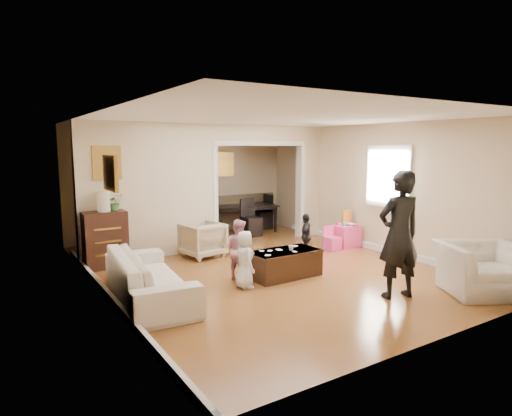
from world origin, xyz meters
TOP-DOWN VIEW (x-y plane):
  - floor at (0.00, 0.00)m, footprint 7.00×7.00m
  - partition_left at (-1.38, 1.80)m, footprint 2.75×0.18m
  - partition_right at (2.48, 1.80)m, footprint 0.55×0.18m
  - partition_header at (1.10, 1.80)m, footprint 2.22×0.18m
  - window_pane at (2.73, -0.40)m, footprint 0.03×0.95m
  - framed_art_partition at (-2.20, 1.70)m, footprint 0.45×0.03m
  - framed_art_sofa_wall at (-2.71, -0.60)m, footprint 0.03×0.55m
  - framed_art_alcove at (1.10, 3.44)m, footprint 0.45×0.03m
  - sofa at (-2.21, -0.49)m, footprint 1.10×2.34m
  - armchair_back at (-0.55, 1.30)m, footprint 0.82×0.83m
  - armchair_front at (2.00, -2.85)m, footprint 1.46×1.40m
  - dresser at (-2.33, 1.51)m, footprint 0.73×0.41m
  - table_lamp at (-2.33, 1.51)m, footprint 0.22×0.22m
  - potted_plant at (-2.13, 1.51)m, footprint 0.27×0.24m
  - coffee_table at (0.02, -0.64)m, footprint 1.20×0.64m
  - coffee_cup at (0.12, -0.69)m, footprint 0.10×0.10m
  - play_table at (2.41, 0.43)m, footprint 0.51×0.51m
  - cereal_box at (2.53, 0.53)m, footprint 0.20×0.08m
  - cyan_cup at (2.31, 0.38)m, footprint 0.08×0.08m
  - toy_block at (2.29, 0.55)m, footprint 0.09×0.08m
  - play_bowl at (2.46, 0.31)m, footprint 0.20×0.20m
  - dining_table at (1.32, 3.15)m, footprint 2.10×1.45m
  - adult_person at (0.80, -2.30)m, footprint 0.74×0.57m
  - child_kneel_a at (-0.83, -0.79)m, footprint 0.33×0.46m
  - child_kneel_b at (-0.68, -0.34)m, footprint 0.53×0.58m
  - child_toddler at (1.07, 0.11)m, footprint 0.52×0.50m
  - craft_papers at (-0.07, -0.59)m, footprint 0.87×0.42m

SIDE VIEW (x-z plane):
  - floor at x=0.00m, z-range 0.00..0.00m
  - coffee_table at x=0.02m, z-range 0.00..0.44m
  - play_table at x=2.41m, z-range 0.00..0.47m
  - sofa at x=-2.21m, z-range 0.00..0.66m
  - armchair_back at x=-0.55m, z-range 0.00..0.67m
  - dining_table at x=1.32m, z-range 0.00..0.67m
  - armchair_front at x=2.00m, z-range 0.00..0.73m
  - child_toddler at x=1.07m, z-range 0.00..0.87m
  - child_kneel_a at x=-0.83m, z-range 0.00..0.88m
  - craft_papers at x=-0.07m, z-range 0.44..0.45m
  - coffee_cup at x=0.12m, z-range 0.44..0.53m
  - child_kneel_b at x=-0.68m, z-range 0.00..0.98m
  - play_bowl at x=2.46m, z-range 0.47..0.52m
  - toy_block at x=2.29m, z-range 0.47..0.52m
  - dresser at x=-2.33m, z-range 0.00..1.01m
  - cyan_cup at x=2.31m, z-range 0.47..0.55m
  - cereal_box at x=2.53m, z-range 0.47..0.77m
  - adult_person at x=0.80m, z-range 0.00..1.82m
  - potted_plant at x=-2.13m, z-range 1.01..1.31m
  - table_lamp at x=-2.33m, z-range 1.01..1.37m
  - partition_left at x=-1.38m, z-range 0.00..2.60m
  - partition_right at x=2.48m, z-range 0.00..2.60m
  - window_pane at x=2.73m, z-range 1.00..2.10m
  - framed_art_alcove at x=1.10m, z-range 1.42..1.98m
  - framed_art_sofa_wall at x=-2.71m, z-range 1.60..2.00m
  - framed_art_partition at x=-2.20m, z-range 1.58..2.12m
  - partition_header at x=1.10m, z-range 2.25..2.60m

